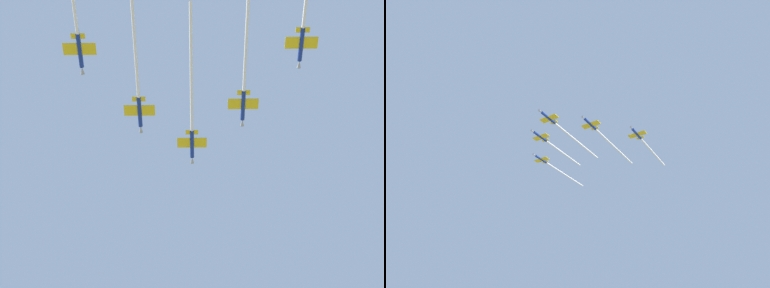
{
  "view_description": "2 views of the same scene",
  "coord_description": "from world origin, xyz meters",
  "views": [
    {
      "loc": [
        28.23,
        81.56,
        2.9
      ],
      "look_at": [
        -11.94,
        -6.65,
        130.29
      ],
      "focal_mm": 59.31,
      "sensor_mm": 36.0,
      "label": 1
    },
    {
      "loc": [
        12.35,
        -106.49,
        58.33
      ],
      "look_at": [
        -1.83,
        5.03,
        124.57
      ],
      "focal_mm": 29.94,
      "sensor_mm": 36.0,
      "label": 2
    }
  ],
  "objects": [
    {
      "name": "jet_lead",
      "position": [
        -7.12,
        3.72,
        130.3
      ],
      "size": [
        20.51,
        41.07,
        2.19
      ],
      "rotation": [
        0.0,
        0.0,
        2.71
      ],
      "color": "navy"
    },
    {
      "name": "jet_port_inner",
      "position": [
        9.03,
        8.69,
        129.03
      ],
      "size": [
        21.01,
        42.15,
        2.19
      ],
      "rotation": [
        0.0,
        0.0,
        2.71
      ],
      "color": "navy"
    },
    {
      "name": "jet_starboard_inner",
      "position": [
        -15.06,
        16.42,
        131.56
      ],
      "size": [
        17.85,
        35.35,
        2.19
      ],
      "rotation": [
        0.0,
        0.0,
        2.71
      ],
      "color": "navy"
    },
    {
      "name": "jet_port_outer",
      "position": [
        26.39,
        16.26,
        129.18
      ],
      "size": [
        18.51,
        36.77,
        2.19
      ],
      "rotation": [
        0.0,
        0.0,
        2.71
      ],
      "color": "navy"
    }
  ]
}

